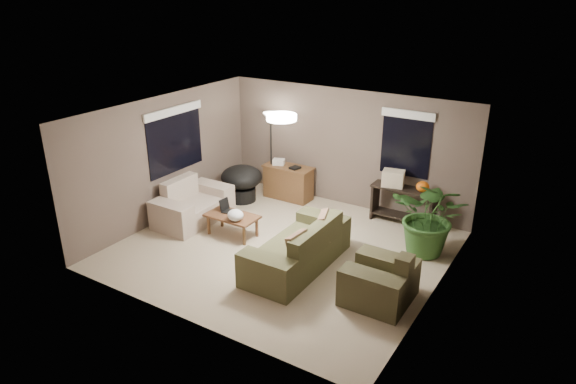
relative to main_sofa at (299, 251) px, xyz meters
The scene contains 20 objects.
room_shell 1.17m from the main_sofa, 147.89° to the left, with size 5.50×5.50×5.50m.
main_sofa is the anchor object (origin of this frame).
throw_pillows 0.44m from the main_sofa, ahead, with size 0.37×1.38×0.47m.
loveseat 2.81m from the main_sofa, behind, with size 0.90×1.60×0.85m.
armchair 1.55m from the main_sofa, ahead, with size 0.95×1.00×0.85m.
coffee_table 1.71m from the main_sofa, 168.77° to the left, with size 1.00×0.55×0.42m.
laptop 1.90m from the main_sofa, 166.79° to the left, with size 0.38×0.28×0.24m.
plastic_bag 1.51m from the main_sofa, behind, with size 0.31×0.28×0.21m, color white.
desk 3.00m from the main_sofa, 125.43° to the left, with size 1.10×0.50×0.75m.
desk_papers 3.13m from the main_sofa, 127.90° to the left, with size 0.71×0.31×0.12m.
console_table 2.71m from the main_sofa, 71.12° to the left, with size 1.30×0.40×0.75m.
pumpkin 2.89m from the main_sofa, 64.42° to the left, with size 0.25×0.25×0.21m, color orange.
cardboard_box 2.71m from the main_sofa, 76.27° to the left, with size 0.42×0.31×0.31m, color beige.
papasan_chair 3.12m from the main_sofa, 144.70° to the left, with size 0.97×0.97×0.80m.
floor_lamp 3.46m from the main_sofa, 132.08° to the left, with size 0.32×0.32×1.91m.
ceiling_fixture 2.25m from the main_sofa, 147.89° to the left, with size 0.50×0.50×0.10m, color white.
houseplant 2.36m from the main_sofa, 43.22° to the left, with size 1.29×1.44×1.12m, color #2D5923.
cat_scratching_post 1.73m from the main_sofa, 11.61° to the left, with size 0.32×0.32×0.50m.
window_left 3.68m from the main_sofa, 168.68° to the left, with size 0.05×1.56×1.33m.
window_back 3.29m from the main_sofa, 75.69° to the left, with size 1.06×0.05×1.33m.
Camera 1 is at (4.43, -6.92, 4.48)m, focal length 32.00 mm.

